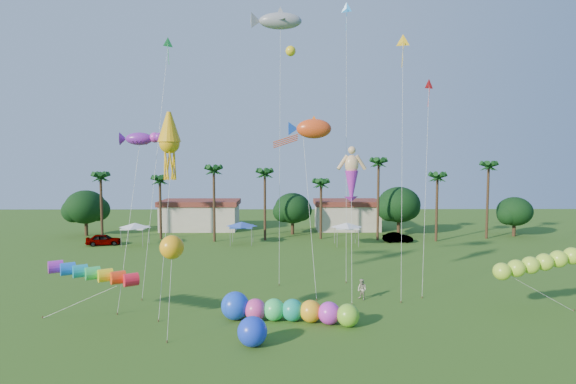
{
  "coord_description": "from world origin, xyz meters",
  "views": [
    {
      "loc": [
        -0.29,
        -22.99,
        11.37
      ],
      "look_at": [
        0.0,
        10.0,
        9.0
      ],
      "focal_mm": 28.0,
      "sensor_mm": 36.0,
      "label": 1
    }
  ],
  "objects_px": {
    "caterpillar_inflatable": "(284,310)",
    "blue_ball": "(252,331)",
    "car_a": "(104,240)",
    "car_b": "(398,237)",
    "spectator_b": "(362,289)"
  },
  "relations": [
    {
      "from": "car_b",
      "to": "blue_ball",
      "type": "distance_m",
      "value": 38.75
    },
    {
      "from": "spectator_b",
      "to": "car_a",
      "type": "bearing_deg",
      "value": -167.32
    },
    {
      "from": "car_b",
      "to": "caterpillar_inflatable",
      "type": "height_order",
      "value": "caterpillar_inflatable"
    },
    {
      "from": "caterpillar_inflatable",
      "to": "blue_ball",
      "type": "height_order",
      "value": "caterpillar_inflatable"
    },
    {
      "from": "spectator_b",
      "to": "caterpillar_inflatable",
      "type": "xyz_separation_m",
      "value": [
        -6.35,
        -4.94,
        -0.0
      ]
    },
    {
      "from": "car_a",
      "to": "car_b",
      "type": "relative_size",
      "value": 1.1
    },
    {
      "from": "car_a",
      "to": "blue_ball",
      "type": "bearing_deg",
      "value": -158.99
    },
    {
      "from": "car_a",
      "to": "caterpillar_inflatable",
      "type": "xyz_separation_m",
      "value": [
        24.08,
        -28.56,
        0.09
      ]
    },
    {
      "from": "car_a",
      "to": "caterpillar_inflatable",
      "type": "distance_m",
      "value": 37.36
    },
    {
      "from": "car_a",
      "to": "car_b",
      "type": "xyz_separation_m",
      "value": [
        39.79,
        1.79,
        -0.09
      ]
    },
    {
      "from": "spectator_b",
      "to": "blue_ball",
      "type": "distance_m",
      "value": 12.29
    },
    {
      "from": "caterpillar_inflatable",
      "to": "blue_ball",
      "type": "bearing_deg",
      "value": -105.58
    },
    {
      "from": "car_a",
      "to": "blue_ball",
      "type": "height_order",
      "value": "blue_ball"
    },
    {
      "from": "car_a",
      "to": "caterpillar_inflatable",
      "type": "relative_size",
      "value": 0.45
    },
    {
      "from": "caterpillar_inflatable",
      "to": "blue_ball",
      "type": "distance_m",
      "value": 4.57
    }
  ]
}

